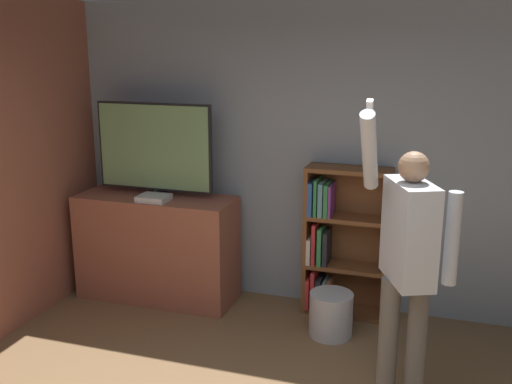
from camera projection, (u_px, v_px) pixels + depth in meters
wall_back at (325, 158)px, 5.23m from camera, size 6.60×0.09×2.70m
tv_ledge at (157, 248)px, 5.53m from camera, size 1.45×0.54×0.98m
television at (155, 149)px, 5.33m from camera, size 1.09×0.22×0.84m
game_console at (154, 198)px, 5.27m from camera, size 0.26×0.22×0.05m
remote_loose at (143, 200)px, 5.25m from camera, size 0.09×0.14×0.02m
bookshelf at (338, 243)px, 5.19m from camera, size 0.72×0.28×1.32m
person at (408, 255)px, 3.78m from camera, size 0.61×0.58×2.03m
waste_bin at (331, 314)px, 4.88m from camera, size 0.36×0.36×0.36m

